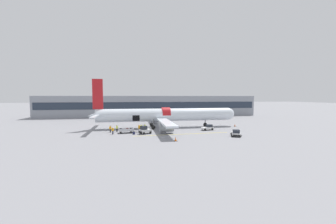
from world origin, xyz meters
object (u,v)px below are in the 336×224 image
Objects in this scene: ground_crew_loader_a at (139,128)px; suitcase_on_tarmac_upright at (134,133)px; ground_crew_supervisor at (141,127)px; baggage_cart_loading at (126,131)px; airplane at (164,115)px; baggage_tug_rear at (208,128)px; ground_crew_helper at (117,128)px; baggage_tug_mid at (145,130)px; baggage_tug_lead at (236,133)px; ground_crew_marshal at (110,129)px; ground_crew_loader_b at (145,127)px; ground_crew_driver at (113,131)px.

suitcase_on_tarmac_upright is at bearing -114.91° from ground_crew_loader_a.
suitcase_on_tarmac_upright is (-1.82, -4.34, -0.56)m from ground_crew_supervisor.
baggage_cart_loading is 2.74× the size of ground_crew_supervisor.
baggage_cart_loading is at bearing -146.25° from airplane.
ground_crew_helper is at bearing 176.01° from baggage_tug_rear.
baggage_tug_mid is 1.87× the size of ground_crew_supervisor.
suitcase_on_tarmac_upright is (-17.62, -2.64, -0.31)m from baggage_tug_rear.
airplane is at bearing 56.02° from baggage_tug_mid.
baggage_tug_lead is 26.10m from ground_crew_helper.
ground_crew_marshal is at bearing 159.42° from baggage_tug_mid.
ground_crew_supervisor is at bearing 173.88° from baggage_tug_rear.
ground_crew_supervisor is (-18.58, 10.05, 0.21)m from baggage_tug_lead.
ground_crew_marshal reaches higher than suitcase_on_tarmac_upright.
baggage_tug_rear is 4.98× the size of suitcase_on_tarmac_upright.
baggage_tug_lead is at bearing -28.24° from ground_crew_loader_b.
baggage_tug_lead is at bearing -71.64° from baggage_tug_rear.
baggage_tug_lead is at bearing -28.42° from ground_crew_supervisor.
airplane is at bearing 47.53° from suitcase_on_tarmac_upright.
ground_crew_loader_a is 1.80m from ground_crew_supervisor.
baggage_tug_rear is 0.74× the size of baggage_cart_loading.
ground_crew_loader_a reaches higher than ground_crew_loader_b.
ground_crew_loader_a is at bearing 156.45° from baggage_tug_lead.
ground_crew_driver is (-5.65, -1.71, -0.13)m from ground_crew_loader_a.
baggage_tug_rear is 1.87× the size of ground_crew_loader_b.
ground_crew_helper reaches higher than baggage_tug_rear.
ground_crew_driver is at bearing -72.85° from ground_crew_marshal.
baggage_tug_mid is 1.73× the size of ground_crew_loader_b.
baggage_tug_mid is at bearing 161.01° from baggage_tug_lead.
baggage_tug_lead is at bearing -15.65° from suitcase_on_tarmac_upright.
airplane is 11.76m from baggage_tug_rear.
baggage_tug_lead is 2.10× the size of ground_crew_supervisor.
ground_crew_supervisor reaches higher than baggage_tug_rear.
baggage_cart_loading is at bearing 24.68° from ground_crew_driver.
ground_crew_helper is at bearing 177.47° from ground_crew_loader_b.
ground_crew_loader_a is (-16.40, -0.00, 0.36)m from baggage_tug_rear.
ground_crew_loader_b reaches higher than baggage_tug_lead.
baggage_tug_lead is 27.11m from ground_crew_marshal.
suitcase_on_tarmac_upright is (-20.40, 5.72, -0.35)m from baggage_tug_lead.
baggage_cart_loading is 4.49m from ground_crew_loader_b.
ground_crew_loader_a is 2.99m from suitcase_on_tarmac_upright.
ground_crew_driver is at bearing -157.36° from ground_crew_loader_b.
baggage_tug_lead is 19.06m from baggage_tug_mid.
baggage_cart_loading is (-21.99, 7.95, -0.09)m from baggage_tug_lead.
baggage_tug_mid reaches higher than ground_crew_supervisor.
baggage_tug_mid reaches higher than ground_crew_driver.
ground_crew_loader_b is at bearing 151.76° from baggage_tug_lead.
baggage_cart_loading is at bearing -16.89° from ground_crew_marshal.
suitcase_on_tarmac_upright is (4.43, -0.93, -0.54)m from ground_crew_driver.
ground_crew_helper is at bearing 149.31° from baggage_tug_mid.
ground_crew_helper is 5.62m from suitcase_on_tarmac_upright.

